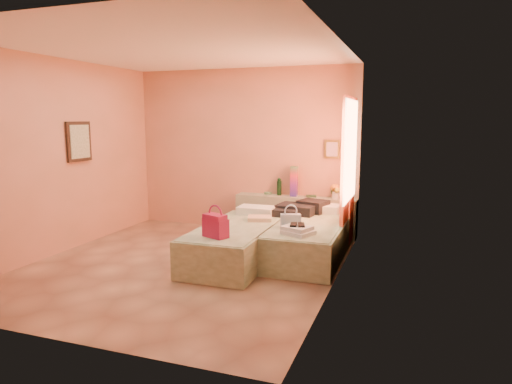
% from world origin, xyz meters
% --- Properties ---
extents(ground, '(4.50, 4.50, 0.00)m').
position_xyz_m(ground, '(0.00, 0.00, 0.00)').
color(ground, tan).
rests_on(ground, ground).
extents(room_walls, '(4.02, 4.51, 2.81)m').
position_xyz_m(room_walls, '(0.21, 0.57, 1.79)').
color(room_walls, tan).
rests_on(room_walls, ground).
extents(headboard_ledge, '(2.05, 0.30, 0.65)m').
position_xyz_m(headboard_ledge, '(0.98, 2.10, 0.33)').
color(headboard_ledge, '#9CA98A').
rests_on(headboard_ledge, ground).
extents(bed_left, '(0.92, 2.01, 0.50)m').
position_xyz_m(bed_left, '(0.60, 0.40, 0.25)').
color(bed_left, '#B7CDA5').
rests_on(bed_left, ground).
extents(bed_right, '(0.92, 2.01, 0.50)m').
position_xyz_m(bed_right, '(1.50, 0.89, 0.25)').
color(bed_right, '#B7CDA5').
rests_on(bed_right, ground).
extents(water_bottle, '(0.08, 0.08, 0.28)m').
position_xyz_m(water_bottle, '(0.68, 2.14, 0.79)').
color(water_bottle, '#163D21').
rests_on(water_bottle, headboard_ledge).
extents(rainbow_box, '(0.12, 0.12, 0.51)m').
position_xyz_m(rainbow_box, '(0.94, 2.12, 0.90)').
color(rainbow_box, '#A11343').
rests_on(rainbow_box, headboard_ledge).
extents(small_dish, '(0.15, 0.15, 0.03)m').
position_xyz_m(small_dish, '(0.46, 2.18, 0.67)').
color(small_dish, '#48845C').
rests_on(small_dish, headboard_ledge).
extents(green_book, '(0.19, 0.15, 0.03)m').
position_xyz_m(green_book, '(1.23, 2.15, 0.66)').
color(green_book, '#244429').
rests_on(green_book, headboard_ledge).
extents(flower_vase, '(0.27, 0.27, 0.29)m').
position_xyz_m(flower_vase, '(1.65, 2.09, 0.79)').
color(flower_vase, beige).
rests_on(flower_vase, headboard_ledge).
extents(magenta_handbag, '(0.35, 0.28, 0.29)m').
position_xyz_m(magenta_handbag, '(0.57, -0.25, 0.64)').
color(magenta_handbag, '#A11343').
rests_on(magenta_handbag, bed_left).
extents(khaki_garment, '(0.40, 0.36, 0.06)m').
position_xyz_m(khaki_garment, '(0.78, 0.82, 0.53)').
color(khaki_garment, tan).
rests_on(khaki_garment, bed_left).
extents(clothes_pile, '(0.72, 0.72, 0.19)m').
position_xyz_m(clothes_pile, '(1.22, 1.44, 0.59)').
color(clothes_pile, black).
rests_on(clothes_pile, bed_right).
extents(blue_handbag, '(0.29, 0.21, 0.17)m').
position_xyz_m(blue_handbag, '(1.30, 0.59, 0.59)').
color(blue_handbag, '#3D6294').
rests_on(blue_handbag, bed_right).
extents(towel_stack, '(0.44, 0.42, 0.10)m').
position_xyz_m(towel_stack, '(1.50, 0.21, 0.55)').
color(towel_stack, silver).
rests_on(towel_stack, bed_right).
extents(sandal_pair, '(0.20, 0.24, 0.02)m').
position_xyz_m(sandal_pair, '(1.47, 0.26, 0.61)').
color(sandal_pair, black).
rests_on(sandal_pair, towel_stack).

